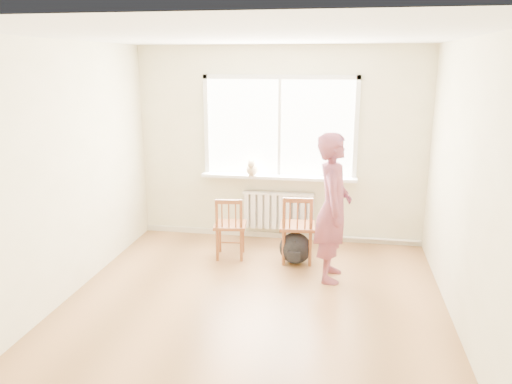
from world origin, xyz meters
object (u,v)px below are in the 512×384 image
at_px(cat, 252,168).
at_px(backpack, 295,248).
at_px(chair_left, 230,228).
at_px(chair_right, 297,229).
at_px(person, 333,208).

distance_m(cat, backpack, 1.31).
height_order(chair_left, chair_right, chair_right).
height_order(chair_left, cat, cat).
bearing_deg(cat, chair_left, -107.92).
distance_m(chair_left, backpack, 0.88).
bearing_deg(chair_left, chair_right, 173.05).
bearing_deg(cat, chair_right, -47.93).
height_order(chair_left, person, person).
xyz_separation_m(cat, backpack, (0.68, -0.72, -0.85)).
xyz_separation_m(chair_left, cat, (0.17, 0.68, 0.64)).
height_order(chair_left, backpack, chair_left).
bearing_deg(backpack, person, -38.72).
xyz_separation_m(chair_left, backpack, (0.85, -0.04, -0.21)).
xyz_separation_m(chair_right, person, (0.44, -0.41, 0.42)).
relative_size(chair_right, cat, 2.32).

